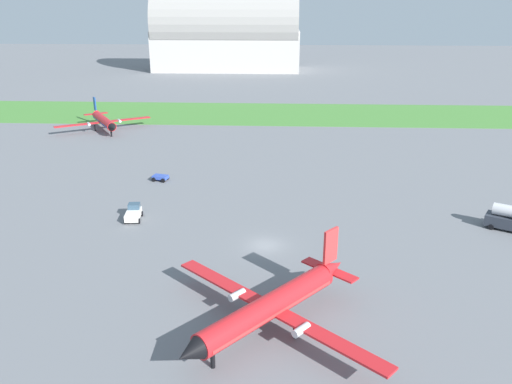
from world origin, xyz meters
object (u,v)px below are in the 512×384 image
object	(u,v)px
airplane_taxiing_turboprop	(104,120)
airplane_foreground_turboprop	(272,305)
baggage_cart_near_gate	(160,177)
pushback_tug_midfield	(133,213)

from	to	relation	value
airplane_taxiing_turboprop	airplane_foreground_turboprop	size ratio (longest dim) A/B	0.99
airplane_taxiing_turboprop	baggage_cart_near_gate	distance (m)	39.38
airplane_foreground_turboprop	airplane_taxiing_turboprop	bearing A→B (deg)	-110.21
airplane_taxiing_turboprop	airplane_foreground_turboprop	distance (m)	83.38
pushback_tug_midfield	airplane_foreground_turboprop	bearing A→B (deg)	-147.47
airplane_taxiing_turboprop	baggage_cart_near_gate	bearing A→B (deg)	-0.73
airplane_foreground_turboprop	pushback_tug_midfield	size ratio (longest dim) A/B	5.02
airplane_taxiing_turboprop	pushback_tug_midfield	world-z (taller)	airplane_taxiing_turboprop
pushback_tug_midfield	baggage_cart_near_gate	bearing A→B (deg)	-6.09
pushback_tug_midfield	airplane_taxiing_turboprop	bearing A→B (deg)	16.40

